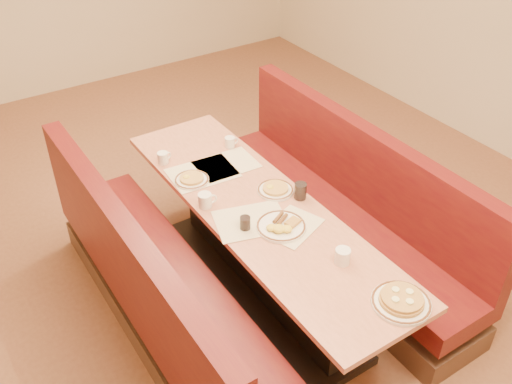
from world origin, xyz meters
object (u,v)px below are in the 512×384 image
eggs_plate (281,226)px  coffee_mug_d (163,157)px  booth_left (160,296)px  soda_tumbler_near (245,223)px  diner_table (258,251)px  coffee_mug_a (343,256)px  soda_tumbler_mid (300,191)px  coffee_mug_b (206,200)px  coffee_mug_c (230,142)px  pancake_plate (401,301)px  booth_right (341,216)px

eggs_plate → coffee_mug_d: 1.09m
booth_left → soda_tumbler_near: bearing=-14.3°
diner_table → coffee_mug_a: (0.11, -0.69, 0.42)m
soda_tumbler_near → soda_tumbler_mid: (0.47, 0.07, 0.01)m
coffee_mug_b → soda_tumbler_near: coffee_mug_b is taller
coffee_mug_d → soda_tumbler_near: (0.09, -0.94, 0.00)m
coffee_mug_d → soda_tumbler_near: size_ratio=1.23×
coffee_mug_a → coffee_mug_b: 0.96m
booth_left → coffee_mug_c: booth_left is taller
booth_left → soda_tumbler_mid: bearing=-3.8°
diner_table → coffee_mug_c: (0.23, 0.73, 0.42)m
coffee_mug_a → coffee_mug_d: bearing=84.4°
diner_table → pancake_plate: pancake_plate is taller
coffee_mug_a → coffee_mug_d: size_ratio=1.11×
pancake_plate → coffee_mug_d: 1.95m
diner_table → booth_right: booth_right is taller
booth_right → eggs_plate: size_ratio=8.25×
booth_left → coffee_mug_b: booth_left is taller
soda_tumbler_mid → coffee_mug_a: bearing=-105.1°
coffee_mug_b → coffee_mug_d: coffee_mug_b is taller
diner_table → coffee_mug_a: bearing=-80.7°
booth_right → coffee_mug_d: booth_right is taller
diner_table → soda_tumbler_near: bearing=-143.5°
coffee_mug_b → coffee_mug_d: bearing=105.6°
diner_table → soda_tumbler_mid: (0.28, -0.07, 0.43)m
soda_tumbler_near → diner_table: bearing=36.5°
coffee_mug_a → soda_tumbler_near: bearing=98.5°
coffee_mug_d → soda_tumbler_mid: size_ratio=0.99×
coffee_mug_b → soda_tumbler_near: 0.34m
eggs_plate → booth_right: bearing=19.1°
booth_left → coffee_mug_d: bearing=60.5°
pancake_plate → eggs_plate: size_ratio=1.03×
coffee_mug_c → coffee_mug_d: size_ratio=0.96×
coffee_mug_a → coffee_mug_c: 1.42m
diner_table → eggs_plate: eggs_plate is taller
pancake_plate → coffee_mug_a: size_ratio=2.56×
diner_table → booth_left: 0.73m
diner_table → coffee_mug_a: coffee_mug_a is taller
coffee_mug_a → eggs_plate: bearing=84.8°
eggs_plate → coffee_mug_c: bearing=76.6°
coffee_mug_c → soda_tumbler_near: (-0.42, -0.87, 0.00)m
booth_right → soda_tumbler_near: 1.03m
coffee_mug_b → soda_tumbler_near: bearing=-59.5°
diner_table → booth_left: bearing=180.0°
coffee_mug_a → soda_tumbler_near: size_ratio=1.37×
diner_table → coffee_mug_a: size_ratio=20.58×
eggs_plate → soda_tumbler_near: soda_tumbler_near is taller
soda_tumbler_mid → coffee_mug_b: bearing=155.1°
diner_table → soda_tumbler_mid: bearing=-13.5°
diner_table → coffee_mug_c: size_ratio=23.73×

